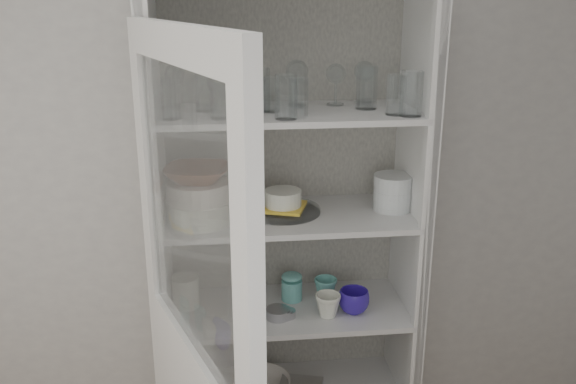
% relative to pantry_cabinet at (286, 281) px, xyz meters
% --- Properties ---
extents(wall_back, '(3.60, 0.02, 2.60)m').
position_rel_pantry_cabinet_xyz_m(wall_back, '(-0.20, 0.16, 0.36)').
color(wall_back, silver).
rests_on(wall_back, ground).
extents(pantry_cabinet, '(1.00, 0.45, 2.10)m').
position_rel_pantry_cabinet_xyz_m(pantry_cabinet, '(0.00, 0.00, 0.00)').
color(pantry_cabinet, silver).
rests_on(pantry_cabinet, floor).
extents(tumbler_0, '(0.09, 0.09, 0.13)m').
position_rel_pantry_cabinet_xyz_m(tumbler_0, '(-0.41, -0.18, 0.79)').
color(tumbler_0, silver).
rests_on(tumbler_0, shelf_glass).
extents(tumbler_1, '(0.08, 0.08, 0.14)m').
position_rel_pantry_cabinet_xyz_m(tumbler_1, '(-0.18, -0.22, 0.79)').
color(tumbler_1, silver).
rests_on(tumbler_1, shelf_glass).
extents(tumbler_2, '(0.09, 0.09, 0.15)m').
position_rel_pantry_cabinet_xyz_m(tumbler_2, '(-0.24, -0.19, 0.80)').
color(tumbler_2, silver).
rests_on(tumbler_2, shelf_glass).
extents(tumbler_3, '(0.08, 0.08, 0.15)m').
position_rel_pantry_cabinet_xyz_m(tumbler_3, '(-0.02, -0.22, 0.80)').
color(tumbler_3, silver).
rests_on(tumbler_3, shelf_glass).
extents(tumbler_4, '(0.07, 0.07, 0.13)m').
position_rel_pantry_cabinet_xyz_m(tumbler_4, '(0.02, -0.20, 0.79)').
color(tumbler_4, silver).
rests_on(tumbler_4, shelf_glass).
extents(tumbler_5, '(0.07, 0.07, 0.14)m').
position_rel_pantry_cabinet_xyz_m(tumbler_5, '(0.37, -0.19, 0.79)').
color(tumbler_5, silver).
rests_on(tumbler_5, shelf_glass).
extents(tumbler_6, '(0.09, 0.09, 0.16)m').
position_rel_pantry_cabinet_xyz_m(tumbler_6, '(0.41, -0.22, 0.80)').
color(tumbler_6, silver).
rests_on(tumbler_6, shelf_glass).
extents(tumbler_7, '(0.08, 0.08, 0.15)m').
position_rel_pantry_cabinet_xyz_m(tumbler_7, '(-0.30, -0.04, 0.80)').
color(tumbler_7, silver).
rests_on(tumbler_7, shelf_glass).
extents(tumbler_8, '(0.10, 0.10, 0.16)m').
position_rel_pantry_cabinet_xyz_m(tumbler_8, '(-0.10, -0.08, 0.80)').
color(tumbler_8, silver).
rests_on(tumbler_8, shelf_glass).
extents(tumbler_9, '(0.07, 0.07, 0.12)m').
position_rel_pantry_cabinet_xyz_m(tumbler_9, '(-0.06, -0.09, 0.78)').
color(tumbler_9, silver).
rests_on(tumbler_9, shelf_glass).
extents(tumbler_10, '(0.09, 0.09, 0.14)m').
position_rel_pantry_cabinet_xyz_m(tumbler_10, '(-0.14, -0.08, 0.79)').
color(tumbler_10, silver).
rests_on(tumbler_10, shelf_glass).
extents(tumbler_11, '(0.09, 0.09, 0.16)m').
position_rel_pantry_cabinet_xyz_m(tumbler_11, '(0.29, -0.07, 0.80)').
color(tumbler_11, silver).
rests_on(tumbler_11, shelf_glass).
extents(goblet_0, '(0.08, 0.08, 0.17)m').
position_rel_pantry_cabinet_xyz_m(goblet_0, '(-0.41, 0.05, 0.81)').
color(goblet_0, silver).
rests_on(goblet_0, shelf_glass).
extents(goblet_1, '(0.08, 0.08, 0.19)m').
position_rel_pantry_cabinet_xyz_m(goblet_1, '(0.04, 0.01, 0.82)').
color(goblet_1, silver).
rests_on(goblet_1, shelf_glass).
extents(goblet_2, '(0.08, 0.08, 0.17)m').
position_rel_pantry_cabinet_xyz_m(goblet_2, '(0.19, 0.02, 0.81)').
color(goblet_2, silver).
rests_on(goblet_2, shelf_glass).
extents(goblet_3, '(0.08, 0.08, 0.18)m').
position_rel_pantry_cabinet_xyz_m(goblet_3, '(0.31, 0.06, 0.81)').
color(goblet_3, silver).
rests_on(goblet_3, shelf_glass).
extents(plate_stack_front, '(0.24, 0.24, 0.08)m').
position_rel_pantry_cabinet_xyz_m(plate_stack_front, '(-0.34, -0.12, 0.36)').
color(plate_stack_front, silver).
rests_on(plate_stack_front, shelf_plates).
extents(plate_stack_back, '(0.20, 0.20, 0.07)m').
position_rel_pantry_cabinet_xyz_m(plate_stack_back, '(-0.41, 0.04, 0.36)').
color(plate_stack_back, silver).
rests_on(plate_stack_back, shelf_plates).
extents(cream_bowl, '(0.30, 0.30, 0.07)m').
position_rel_pantry_cabinet_xyz_m(cream_bowl, '(-0.34, -0.12, 0.44)').
color(cream_bowl, silver).
rests_on(cream_bowl, plate_stack_front).
extents(terracotta_bowl, '(0.27, 0.27, 0.06)m').
position_rel_pantry_cabinet_xyz_m(terracotta_bowl, '(-0.34, -0.12, 0.51)').
color(terracotta_bowl, '#602C19').
rests_on(terracotta_bowl, cream_bowl).
extents(glass_platter, '(0.38, 0.38, 0.02)m').
position_rel_pantry_cabinet_xyz_m(glass_platter, '(-0.02, -0.05, 0.33)').
color(glass_platter, silver).
rests_on(glass_platter, shelf_plates).
extents(yellow_trivet, '(0.20, 0.20, 0.01)m').
position_rel_pantry_cabinet_xyz_m(yellow_trivet, '(-0.02, -0.05, 0.34)').
color(yellow_trivet, yellow).
rests_on(yellow_trivet, glass_platter).
extents(white_ramekin, '(0.14, 0.14, 0.06)m').
position_rel_pantry_cabinet_xyz_m(white_ramekin, '(-0.02, -0.05, 0.38)').
color(white_ramekin, silver).
rests_on(white_ramekin, yellow_trivet).
extents(grey_bowl_stack, '(0.15, 0.15, 0.14)m').
position_rel_pantry_cabinet_xyz_m(grey_bowl_stack, '(0.41, -0.06, 0.39)').
color(grey_bowl_stack, silver).
rests_on(grey_bowl_stack, shelf_plates).
extents(mug_blue, '(0.16, 0.16, 0.10)m').
position_rel_pantry_cabinet_xyz_m(mug_blue, '(0.25, -0.14, -0.03)').
color(mug_blue, '#252096').
rests_on(mug_blue, shelf_mugs).
extents(mug_teal, '(0.10, 0.10, 0.09)m').
position_rel_pantry_cabinet_xyz_m(mug_teal, '(0.16, -0.01, -0.04)').
color(mug_teal, teal).
rests_on(mug_teal, shelf_mugs).
extents(mug_white, '(0.13, 0.13, 0.09)m').
position_rel_pantry_cabinet_xyz_m(mug_white, '(0.15, -0.16, -0.03)').
color(mug_white, silver).
rests_on(mug_white, shelf_mugs).
extents(teal_jar, '(0.09, 0.09, 0.10)m').
position_rel_pantry_cabinet_xyz_m(teal_jar, '(0.02, -0.01, -0.03)').
color(teal_jar, teal).
rests_on(teal_jar, shelf_mugs).
extents(measuring_cups, '(0.10, 0.10, 0.04)m').
position_rel_pantry_cabinet_xyz_m(measuring_cups, '(-0.05, -0.15, -0.06)').
color(measuring_cups, '#A8A9B0').
rests_on(measuring_cups, shelf_mugs).
extents(white_canister, '(0.13, 0.13, 0.13)m').
position_rel_pantry_cabinet_xyz_m(white_canister, '(-0.41, -0.02, -0.02)').
color(white_canister, silver).
rests_on(white_canister, shelf_mugs).
extents(tumbler_12, '(0.06, 0.06, 0.12)m').
position_rel_pantry_cabinet_xyz_m(tumbler_12, '(-0.17, -0.09, 0.78)').
color(tumbler_12, silver).
rests_on(tumbler_12, shelf_glass).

